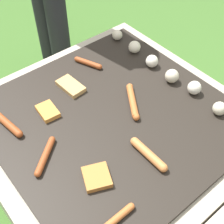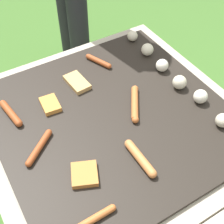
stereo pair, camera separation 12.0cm
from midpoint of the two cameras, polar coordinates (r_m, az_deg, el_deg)
The scene contains 12 objects.
ground_plane at distance 1.57m, azimuth 2.22°, elevation -11.76°, with size 14.00×14.00×0.00m, color #3D6628.
grill at distance 1.39m, azimuth 2.48°, elevation -7.04°, with size 0.99×0.99×0.45m.
sausage_front_left at distance 1.24m, azimuth -15.46°, elevation -0.35°, with size 0.16×0.05×0.03m.
sausage_back_left at distance 1.24m, azimuth 7.03°, elevation 1.40°, with size 0.17×0.12×0.03m.
sausage_back_right at distance 0.97m, azimuth 0.09°, elevation -19.35°, with size 0.02×0.16×0.02m.
sausage_mid_left at distance 1.44m, azimuth -0.09°, elevation 9.17°, with size 0.14×0.07×0.02m.
sausage_front_center at distance 1.12m, azimuth -10.22°, elevation -6.57°, with size 0.11×0.14×0.02m.
sausage_mid_right at distance 1.08m, azimuth 8.37°, elevation -8.55°, with size 0.17×0.03×0.03m.
bread_slice_center at distance 1.25m, azimuth -8.57°, elevation 1.23°, with size 0.10×0.07×0.02m.
bread_slice_left at distance 1.04m, azimuth -1.72°, elevation -11.52°, with size 0.12×0.11×0.02m.
bread_slice_right at distance 1.33m, azimuth -3.87°, elevation 5.31°, with size 0.13×0.08×0.02m.
mushroom_row at distance 1.37m, azimuth 14.27°, elevation 6.00°, with size 0.81×0.08×0.06m.
Camera 2 is at (0.70, -0.42, 1.35)m, focal length 50.00 mm.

